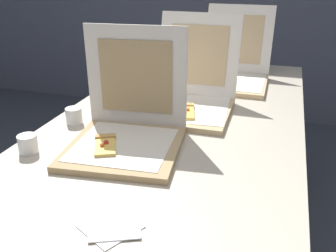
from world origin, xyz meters
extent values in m
cube|color=#BCB29E|center=(0.00, 0.56, 0.71)|extent=(0.95, 2.05, 0.03)
cylinder|color=gray|center=(-0.41, 1.52, 0.35)|extent=(0.04, 0.04, 0.70)
cylinder|color=gray|center=(0.41, 1.52, 0.35)|extent=(0.04, 0.04, 0.70)
cube|color=tan|center=(-0.10, 0.30, 0.74)|extent=(0.40, 0.40, 0.02)
cube|color=silver|center=(-0.10, 0.30, 0.75)|extent=(0.33, 0.33, 0.00)
cube|color=silver|center=(-0.12, 0.48, 0.93)|extent=(0.36, 0.05, 0.36)
cube|color=tan|center=(-0.12, 0.47, 0.93)|extent=(0.26, 0.03, 0.26)
cube|color=#EAC156|center=(-0.15, 0.26, 0.76)|extent=(0.11, 0.14, 0.01)
cube|color=tan|center=(-0.17, 0.32, 0.76)|extent=(0.07, 0.05, 0.02)
sphere|color=orange|center=(-0.15, 0.25, 0.77)|extent=(0.02, 0.02, 0.02)
sphere|color=red|center=(-0.15, 0.27, 0.77)|extent=(0.02, 0.02, 0.02)
cube|color=tan|center=(0.01, 0.68, 0.74)|extent=(0.37, 0.37, 0.02)
cube|color=silver|center=(0.02, 0.69, 0.75)|extent=(0.35, 0.35, 0.00)
cube|color=silver|center=(0.01, 0.91, 0.92)|extent=(0.36, 0.11, 0.35)
cube|color=tan|center=(0.01, 0.91, 0.92)|extent=(0.26, 0.08, 0.25)
cube|color=#E5B74C|center=(0.02, 0.62, 0.76)|extent=(0.11, 0.15, 0.01)
cube|color=tan|center=(0.01, 0.69, 0.76)|extent=(0.08, 0.04, 0.02)
sphere|color=orange|center=(0.03, 0.64, 0.77)|extent=(0.02, 0.02, 0.02)
sphere|color=orange|center=(0.03, 0.61, 0.77)|extent=(0.02, 0.02, 0.02)
cube|color=tan|center=(0.12, 1.12, 0.74)|extent=(0.37, 0.37, 0.02)
cube|color=silver|center=(0.13, 1.13, 0.75)|extent=(0.33, 0.33, 0.00)
cube|color=silver|center=(0.12, 1.37, 0.92)|extent=(0.36, 0.14, 0.34)
cube|color=tan|center=(0.12, 1.36, 0.92)|extent=(0.26, 0.10, 0.24)
cylinder|color=white|center=(0.14, 1.09, 0.78)|extent=(0.03, 0.03, 0.00)
cylinder|color=white|center=(0.15, 1.09, 0.77)|extent=(0.01, 0.00, 0.03)
cylinder|color=white|center=(0.14, 1.09, 0.77)|extent=(0.01, 0.00, 0.03)
cylinder|color=white|center=(0.14, 1.08, 0.77)|extent=(0.01, 0.00, 0.03)
cylinder|color=white|center=(-0.21, 0.90, 0.76)|extent=(0.06, 0.06, 0.06)
cylinder|color=white|center=(-0.32, 0.68, 0.76)|extent=(0.06, 0.06, 0.06)
cylinder|color=white|center=(-0.37, 0.46, 0.76)|extent=(0.06, 0.06, 0.06)
cylinder|color=white|center=(-0.39, 0.20, 0.76)|extent=(0.06, 0.06, 0.06)
cube|color=white|center=(0.03, -0.07, 0.73)|extent=(0.16, 0.16, 0.00)
cube|color=white|center=(0.03, -0.06, 0.73)|extent=(0.16, 0.16, 0.00)
camera|label=1|loc=(0.37, -0.72, 1.31)|focal=40.36mm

